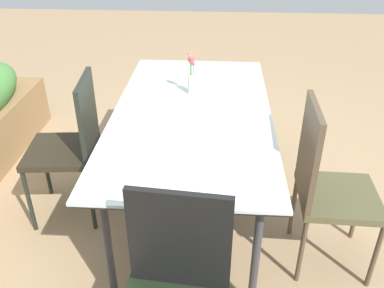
{
  "coord_description": "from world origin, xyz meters",
  "views": [
    {
      "loc": [
        -2.37,
        -0.11,
        1.91
      ],
      "look_at": [
        -0.04,
        0.04,
        0.53
      ],
      "focal_mm": 38.82,
      "sensor_mm": 36.0,
      "label": 1
    }
  ],
  "objects_px": {
    "chair_far_side": "(72,141)",
    "chair_near_left": "(326,181)",
    "flower_vase": "(191,74)",
    "dining_table": "(192,118)"
  },
  "relations": [
    {
      "from": "chair_near_left",
      "to": "flower_vase",
      "type": "height_order",
      "value": "flower_vase"
    },
    {
      "from": "chair_far_side",
      "to": "flower_vase",
      "type": "distance_m",
      "value": 0.89
    },
    {
      "from": "dining_table",
      "to": "chair_far_side",
      "type": "relative_size",
      "value": 1.9
    },
    {
      "from": "chair_far_side",
      "to": "chair_near_left",
      "type": "relative_size",
      "value": 0.97
    },
    {
      "from": "chair_far_side",
      "to": "chair_near_left",
      "type": "height_order",
      "value": "chair_near_left"
    },
    {
      "from": "dining_table",
      "to": "flower_vase",
      "type": "relative_size",
      "value": 6.55
    },
    {
      "from": "dining_table",
      "to": "flower_vase",
      "type": "xyz_separation_m",
      "value": [
        0.28,
        0.02,
        0.19
      ]
    },
    {
      "from": "chair_far_side",
      "to": "flower_vase",
      "type": "bearing_deg",
      "value": -70.64
    },
    {
      "from": "chair_far_side",
      "to": "chair_near_left",
      "type": "distance_m",
      "value": 1.58
    },
    {
      "from": "dining_table",
      "to": "chair_far_side",
      "type": "xyz_separation_m",
      "value": [
        -0.07,
        0.77,
        -0.15
      ]
    }
  ]
}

